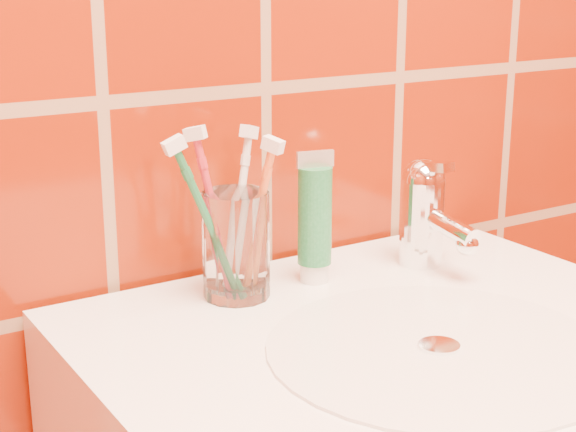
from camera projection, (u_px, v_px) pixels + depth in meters
glass_tumbler at (236, 245)px, 0.87m from camera, size 0.09×0.09×0.11m
toothpaste_tube at (315, 221)px, 0.91m from camera, size 0.04×0.04×0.14m
faucet at (425, 209)px, 0.96m from camera, size 0.05×0.11×0.12m
toothbrush_0 at (215, 215)px, 0.86m from camera, size 0.10×0.10×0.19m
toothbrush_1 at (239, 211)px, 0.88m from camera, size 0.11×0.10×0.18m
toothbrush_2 at (257, 219)px, 0.86m from camera, size 0.08×0.11×0.18m
toothbrush_3 at (209, 222)px, 0.84m from camera, size 0.10×0.09×0.17m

